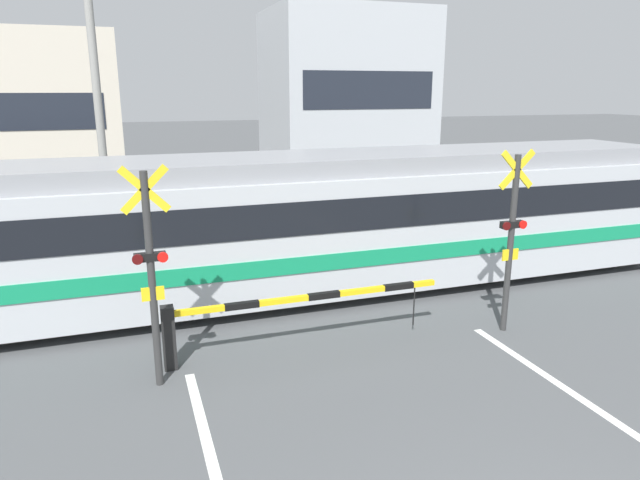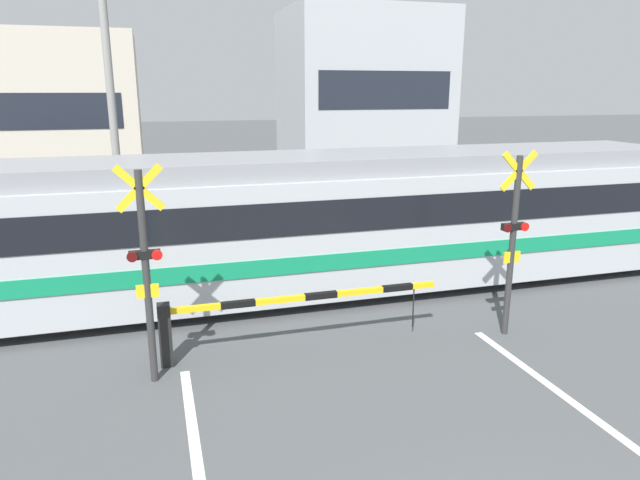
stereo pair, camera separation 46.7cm
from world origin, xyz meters
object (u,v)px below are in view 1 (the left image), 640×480
commuter_train (281,223)px  crossing_barrier_near (256,314)px  crossing_signal_right (511,234)px  crossing_barrier_far (313,223)px  crossing_signal_left (151,269)px  pedestrian (251,199)px

commuter_train → crossing_barrier_near: (-1.15, -2.63, -0.85)m
crossing_barrier_near → crossing_signal_right: bearing=-5.7°
commuter_train → crossing_barrier_far: size_ratio=3.84×
commuter_train → crossing_barrier_far: 3.76m
crossing_signal_left → commuter_train: bearing=48.4°
commuter_train → pedestrian: 6.57m
commuter_train → crossing_signal_left: (-2.73, -3.08, 0.22)m
crossing_barrier_near → crossing_signal_right: crossing_signal_right is taller
crossing_barrier_far → crossing_signal_right: bearing=-75.9°
commuter_train → crossing_barrier_far: bearing=61.1°
commuter_train → crossing_barrier_far: (1.77, 3.21, -0.85)m
crossing_signal_right → pedestrian: crossing_signal_right is taller
crossing_signal_right → pedestrian: size_ratio=2.13×
crossing_barrier_near → crossing_signal_left: size_ratio=1.45×
crossing_barrier_near → crossing_barrier_far: (2.92, 5.84, 0.00)m
crossing_barrier_near → commuter_train: bearing=66.3°
pedestrian → crossing_signal_right: bearing=-74.8°
commuter_train → pedestrian: (0.77, 6.49, -0.72)m
crossing_barrier_near → crossing_signal_right: (4.51, -0.45, 1.07)m
commuter_train → crossing_signal_left: bearing=-131.6°
crossing_barrier_far → crossing_signal_right: 6.57m
crossing_barrier_far → pedestrian: pedestrian is taller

